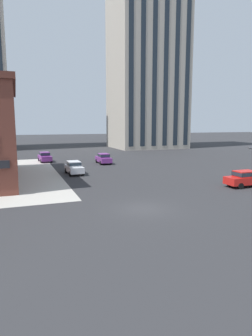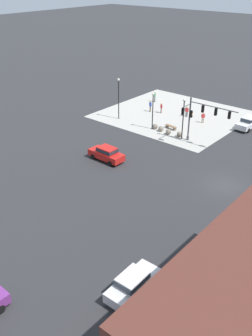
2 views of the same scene
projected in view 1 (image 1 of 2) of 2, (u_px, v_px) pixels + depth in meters
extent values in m
plane|color=#2D2D30|center=(144.00, 209.00, 22.56)|extent=(320.00, 320.00, 0.00)
cube|color=#7A3389|center=(103.00, 159.00, 47.92)|extent=(1.81, 4.42, 0.76)
cube|color=#7A3389|center=(104.00, 155.00, 47.68)|extent=(1.52, 2.13, 0.60)
cube|color=#232D38|center=(104.00, 155.00, 47.68)|extent=(1.56, 2.22, 0.40)
cylinder|color=black|center=(97.00, 161.00, 48.96)|extent=(0.23, 0.64, 0.64)
cylinder|color=black|center=(106.00, 160.00, 49.52)|extent=(0.23, 0.64, 0.64)
cylinder|color=black|center=(101.00, 163.00, 46.43)|extent=(0.23, 0.64, 0.64)
cylinder|color=black|center=(111.00, 162.00, 46.99)|extent=(0.23, 0.64, 0.64)
cube|color=silver|center=(74.00, 169.00, 38.00)|extent=(1.86, 4.44, 0.76)
cube|color=silver|center=(74.00, 163.00, 38.04)|extent=(1.55, 2.15, 0.60)
cube|color=#232D38|center=(74.00, 163.00, 38.04)|extent=(1.58, 2.24, 0.40)
cylinder|color=black|center=(83.00, 173.00, 37.12)|extent=(0.24, 0.65, 0.64)
cylinder|color=black|center=(70.00, 174.00, 36.50)|extent=(0.24, 0.65, 0.64)
cylinder|color=black|center=(78.00, 170.00, 39.62)|extent=(0.24, 0.65, 0.64)
cylinder|color=black|center=(66.00, 170.00, 39.00)|extent=(0.24, 0.65, 0.64)
cube|color=red|center=(246.00, 180.00, 30.45)|extent=(4.42, 1.81, 0.76)
cube|color=red|center=(245.00, 174.00, 30.30)|extent=(2.13, 1.52, 0.60)
cube|color=#232D38|center=(245.00, 174.00, 30.30)|extent=(2.22, 1.56, 0.40)
cylinder|color=black|center=(250.00, 181.00, 31.75)|extent=(0.64, 0.23, 0.64)
cylinder|color=black|center=(229.00, 183.00, 30.83)|extent=(0.64, 0.23, 0.64)
cylinder|color=black|center=(241.00, 186.00, 29.27)|extent=(0.64, 0.23, 0.64)
cube|color=#7A3389|center=(45.00, 158.00, 50.09)|extent=(2.08, 4.52, 0.76)
cube|color=#7A3389|center=(45.00, 154.00, 50.12)|extent=(1.65, 2.22, 0.60)
cube|color=#232D38|center=(45.00, 154.00, 50.12)|extent=(1.69, 2.31, 0.40)
cylinder|color=black|center=(51.00, 161.00, 49.27)|extent=(0.27, 0.65, 0.64)
cylinder|color=black|center=(41.00, 161.00, 48.57)|extent=(0.27, 0.65, 0.64)
cylinder|color=black|center=(48.00, 159.00, 51.71)|extent=(0.27, 0.65, 0.64)
cylinder|color=black|center=(39.00, 159.00, 51.02)|extent=(0.27, 0.65, 0.64)
cube|color=#B2A899|center=(147.00, 52.00, 76.74)|extent=(18.23, 15.42, 50.14)
cube|color=#1E2833|center=(131.00, 42.00, 66.92)|extent=(1.20, 0.10, 48.13)
cube|color=#1E2833|center=(143.00, 43.00, 67.98)|extent=(1.20, 0.10, 48.13)
cube|color=#1E2833|center=(155.00, 45.00, 69.03)|extent=(1.20, 0.10, 48.13)
cube|color=#1E2833|center=(166.00, 46.00, 70.09)|extent=(1.20, 0.10, 48.13)
cube|color=#1E2833|center=(177.00, 47.00, 71.14)|extent=(1.20, 0.10, 48.13)
cube|color=#1E2833|center=(188.00, 48.00, 72.20)|extent=(1.20, 0.10, 48.13)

